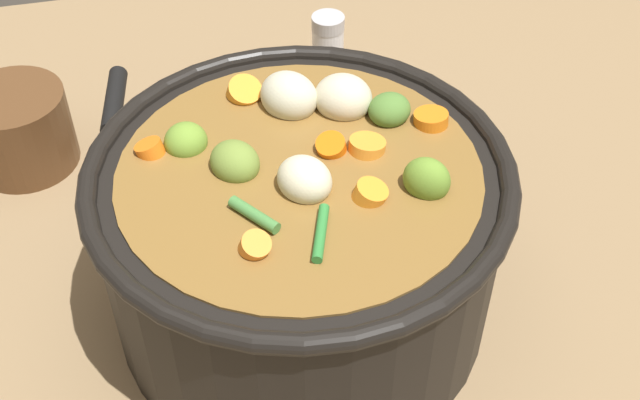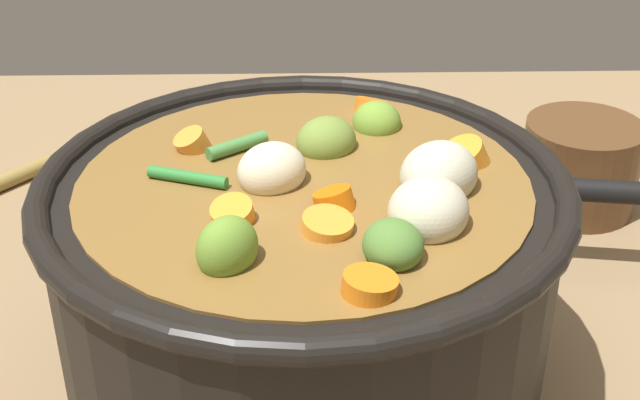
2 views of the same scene
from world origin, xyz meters
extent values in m
plane|color=#8C704C|center=(0.00, 0.00, 0.00)|extent=(1.10, 1.10, 0.00)
cylinder|color=black|center=(0.00, 0.00, 0.07)|extent=(0.30, 0.30, 0.15)
torus|color=black|center=(0.00, 0.00, 0.15)|extent=(0.31, 0.31, 0.01)
cylinder|color=brown|center=(0.00, 0.00, 0.08)|extent=(0.26, 0.26, 0.14)
ellipsoid|color=olive|center=(0.05, 0.07, 0.15)|extent=(0.04, 0.04, 0.03)
ellipsoid|color=#527F34|center=(0.04, -0.08, 0.16)|extent=(0.04, 0.04, 0.03)
ellipsoid|color=olive|center=(0.01, 0.04, 0.15)|extent=(0.05, 0.05, 0.03)
ellipsoid|color=olive|center=(-0.04, -0.08, 0.16)|extent=(0.04, 0.04, 0.03)
cylinder|color=orange|center=(-0.07, 0.04, 0.15)|extent=(0.03, 0.03, 0.02)
cylinder|color=orange|center=(0.05, 0.10, 0.15)|extent=(0.03, 0.03, 0.02)
cylinder|color=orange|center=(0.03, -0.11, 0.15)|extent=(0.03, 0.03, 0.02)
cylinder|color=orange|center=(-0.04, -0.04, 0.15)|extent=(0.03, 0.03, 0.02)
cylinder|color=orange|center=(0.02, -0.03, 0.15)|extent=(0.03, 0.03, 0.02)
cylinder|color=orange|center=(0.01, -0.05, 0.15)|extent=(0.04, 0.04, 0.01)
cylinder|color=orange|center=(0.10, 0.02, 0.15)|extent=(0.04, 0.04, 0.03)
ellipsoid|color=beige|center=(0.08, -0.01, 0.16)|extent=(0.06, 0.06, 0.04)
ellipsoid|color=beige|center=(0.07, -0.05, 0.16)|extent=(0.06, 0.06, 0.04)
ellipsoid|color=beige|center=(-0.02, 0.00, 0.16)|extent=(0.05, 0.05, 0.03)
cylinder|color=#308337|center=(-0.07, 0.00, 0.15)|extent=(0.05, 0.02, 0.01)
cylinder|color=#498841|center=(-0.04, 0.04, 0.15)|extent=(0.04, 0.03, 0.01)
ellipsoid|color=olive|center=(-0.15, 0.25, 0.01)|extent=(0.08, 0.08, 0.02)
cylinder|color=olive|center=(-0.23, 0.32, 0.01)|extent=(0.13, 0.15, 0.01)
cylinder|color=brown|center=(0.24, 0.23, 0.04)|extent=(0.10, 0.10, 0.08)
cylinder|color=black|center=(0.23, 0.13, 0.07)|extent=(0.09, 0.03, 0.02)
camera|label=1|loc=(-0.43, 0.09, 0.54)|focal=46.36mm
camera|label=2|loc=(0.00, -0.44, 0.39)|focal=49.09mm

